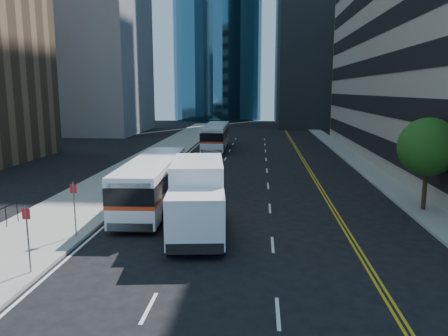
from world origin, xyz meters
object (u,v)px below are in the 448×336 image
Objects in this scene: street_tree at (428,147)px; bus_front at (153,181)px; box_truck at (197,197)px; bus_rear at (216,136)px.

bus_front is (-15.24, -0.27, -2.12)m from street_tree.
box_truck is (-12.01, -4.66, -1.87)m from street_tree.
street_tree is 0.71× the size of box_truck.
bus_front is 0.99× the size of bus_rear.
street_tree is at bearing 14.65° from box_truck.
bus_rear is at bearing 85.00° from bus_front.
street_tree is at bearing -61.43° from bus_rear.
street_tree is 15.39m from bus_front.
street_tree is 0.47× the size of bus_front.
bus_rear is at bearing 87.57° from box_truck.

